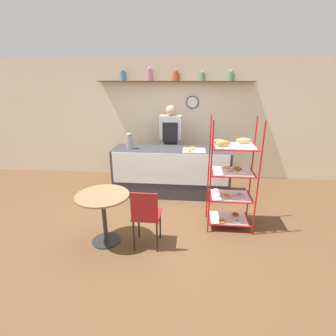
% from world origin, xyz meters
% --- Properties ---
extents(ground_plane, '(14.00, 14.00, 0.00)m').
position_xyz_m(ground_plane, '(0.00, 0.00, 0.00)').
color(ground_plane, brown).
extents(back_wall, '(10.00, 0.30, 2.70)m').
position_xyz_m(back_wall, '(0.00, 2.21, 1.37)').
color(back_wall, beige).
rests_on(back_wall, ground_plane).
extents(display_counter, '(2.30, 0.66, 0.95)m').
position_xyz_m(display_counter, '(0.00, 1.10, 0.48)').
color(display_counter, '#333338').
rests_on(display_counter, ground_plane).
extents(pastry_rack, '(0.70, 0.49, 1.75)m').
position_xyz_m(pastry_rack, '(1.02, -0.04, 0.79)').
color(pastry_rack, '#B71414').
rests_on(pastry_rack, ground_plane).
extents(person_worker, '(0.46, 0.23, 1.73)m').
position_xyz_m(person_worker, '(-0.07, 1.71, 0.95)').
color(person_worker, '#282833').
rests_on(person_worker, ground_plane).
extents(cafe_table, '(0.75, 0.75, 0.76)m').
position_xyz_m(cafe_table, '(-0.82, -0.65, 0.57)').
color(cafe_table, '#262628').
rests_on(cafe_table, ground_plane).
extents(cafe_chair, '(0.39, 0.39, 0.89)m').
position_xyz_m(cafe_chair, '(-0.20, -0.75, 0.55)').
color(cafe_chair, black).
rests_on(cafe_chair, ground_plane).
extents(coffee_carafe, '(0.13, 0.13, 0.32)m').
position_xyz_m(coffee_carafe, '(-0.82, 1.05, 1.11)').
color(coffee_carafe, gray).
rests_on(coffee_carafe, display_counter).
extents(donut_tray_counter, '(0.43, 0.34, 0.05)m').
position_xyz_m(donut_tray_counter, '(0.40, 1.03, 0.97)').
color(donut_tray_counter, white).
rests_on(donut_tray_counter, display_counter).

